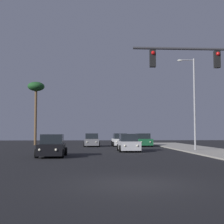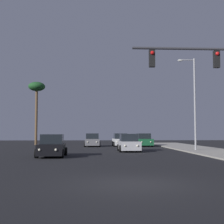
# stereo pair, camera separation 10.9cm
# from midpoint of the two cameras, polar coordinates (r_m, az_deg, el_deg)

# --- Properties ---
(ground_plane) EXTENTS (120.00, 120.00, 0.00)m
(ground_plane) POSITION_cam_midpoint_polar(r_m,az_deg,el_deg) (11.38, 3.86, -12.99)
(ground_plane) COLOR black
(car_white) EXTENTS (2.04, 4.34, 1.68)m
(car_white) POSITION_cam_midpoint_polar(r_m,az_deg,el_deg) (41.14, 1.36, -5.21)
(car_white) COLOR silver
(car_white) RESTS_ON ground
(car_silver) EXTENTS (2.04, 4.32, 1.68)m
(car_silver) POSITION_cam_midpoint_polar(r_m,az_deg,el_deg) (30.10, 2.94, -5.76)
(car_silver) COLOR #B7B7BC
(car_silver) RESTS_ON ground
(car_green) EXTENTS (2.04, 4.34, 1.68)m
(car_green) POSITION_cam_midpoint_polar(r_m,az_deg,el_deg) (41.24, 5.64, -5.19)
(car_green) COLOR #195933
(car_green) RESTS_ON ground
(car_grey) EXTENTS (2.04, 4.31, 1.68)m
(car_grey) POSITION_cam_midpoint_polar(r_m,az_deg,el_deg) (40.65, -3.79, -5.22)
(car_grey) COLOR slate
(car_grey) RESTS_ON ground
(car_black) EXTENTS (2.04, 4.34, 1.68)m
(car_black) POSITION_cam_midpoint_polar(r_m,az_deg,el_deg) (24.08, -11.03, -6.20)
(car_black) COLOR black
(car_black) RESTS_ON ground
(street_lamp) EXTENTS (1.74, 0.24, 9.00)m
(street_lamp) POSITION_cam_midpoint_polar(r_m,az_deg,el_deg) (31.64, 14.52, 2.36)
(street_lamp) COLOR #99999E
(street_lamp) RESTS_ON sidewalk_right
(palm_tree_far) EXTENTS (2.40, 2.40, 9.09)m
(palm_tree_far) POSITION_cam_midpoint_polar(r_m,az_deg,el_deg) (46.33, -13.79, 3.91)
(palm_tree_far) COLOR brown
(palm_tree_far) RESTS_ON ground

